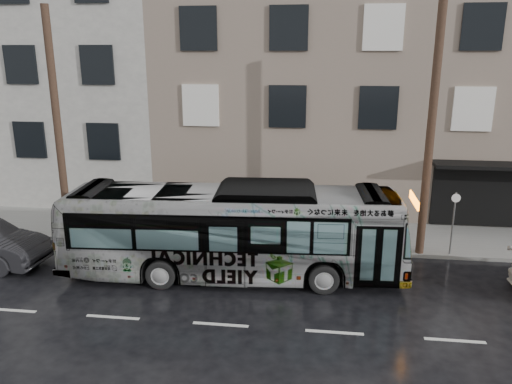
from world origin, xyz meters
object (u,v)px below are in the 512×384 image
sign_post (453,224)px  bus (233,231)px  utility_pole_front (431,134)px  utility_pole_rear (58,127)px

sign_post → bus: size_ratio=0.21×
sign_post → bus: (-7.81, -2.51, 0.26)m
bus → utility_pole_front: bearing=-73.2°
sign_post → bus: bearing=-162.2°
utility_pole_rear → sign_post: bearing=0.0°
utility_pole_front → utility_pole_rear: same height
utility_pole_front → sign_post: (1.10, 0.00, -3.30)m
utility_pole_rear → bus: utility_pole_rear is taller
utility_pole_front → sign_post: size_ratio=3.75×
utility_pole_front → sign_post: utility_pole_front is taller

